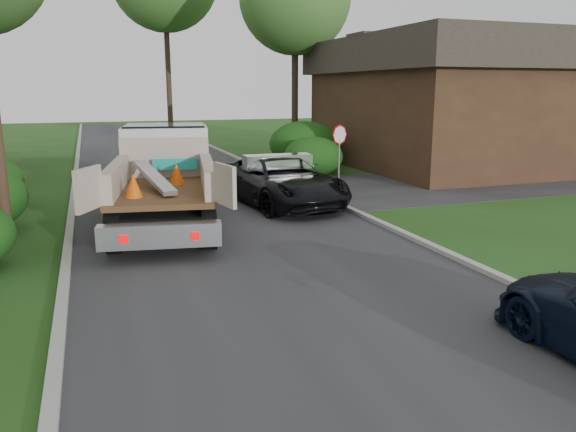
# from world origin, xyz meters

# --- Properties ---
(ground) EXTENTS (120.00, 120.00, 0.00)m
(ground) POSITION_xyz_m (0.00, 0.00, 0.00)
(ground) COLOR #224313
(ground) RESTS_ON ground
(road) EXTENTS (8.00, 90.00, 0.02)m
(road) POSITION_xyz_m (0.00, 10.00, 0.00)
(road) COLOR #28282B
(road) RESTS_ON ground
(side_street) EXTENTS (16.00, 7.00, 0.02)m
(side_street) POSITION_xyz_m (12.00, 9.00, 0.01)
(side_street) COLOR #28282B
(side_street) RESTS_ON ground
(curb_left) EXTENTS (0.20, 90.00, 0.12)m
(curb_left) POSITION_xyz_m (-4.10, 10.00, 0.06)
(curb_left) COLOR #9E9E99
(curb_left) RESTS_ON ground
(curb_right) EXTENTS (0.20, 90.00, 0.12)m
(curb_right) POSITION_xyz_m (4.10, 10.00, 0.06)
(curb_right) COLOR #9E9E99
(curb_right) RESTS_ON ground
(stop_sign) EXTENTS (0.71, 0.32, 2.48)m
(stop_sign) POSITION_xyz_m (5.20, 9.00, 1.78)
(stop_sign) COLOR slate
(stop_sign) RESTS_ON ground
(house_right) EXTENTS (9.72, 12.96, 6.20)m
(house_right) POSITION_xyz_m (13.00, 14.00, 3.16)
(house_right) COLOR #392317
(house_right) RESTS_ON ground
(hedge_right_a) EXTENTS (2.60, 2.60, 1.70)m
(hedge_right_a) POSITION_xyz_m (5.80, 13.00, 0.85)
(hedge_right_a) COLOR #10440F
(hedge_right_a) RESTS_ON ground
(hedge_right_b) EXTENTS (3.38, 3.38, 2.21)m
(hedge_right_b) POSITION_xyz_m (6.50, 16.00, 1.10)
(hedge_right_b) COLOR #10440F
(hedge_right_b) RESTS_ON ground
(flatbed_truck) EXTENTS (4.02, 7.42, 2.67)m
(flatbed_truck) POSITION_xyz_m (-1.43, 6.54, 1.45)
(flatbed_truck) COLOR black
(flatbed_truck) RESTS_ON ground
(black_pickup) EXTENTS (3.34, 5.99, 1.59)m
(black_pickup) POSITION_xyz_m (2.40, 7.37, 0.79)
(black_pickup) COLOR black
(black_pickup) RESTS_ON ground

